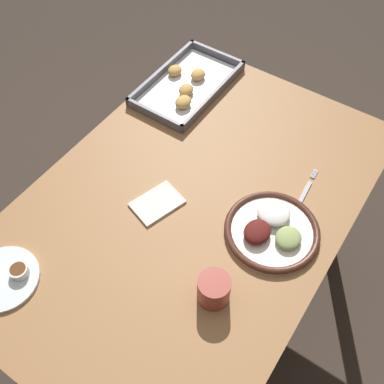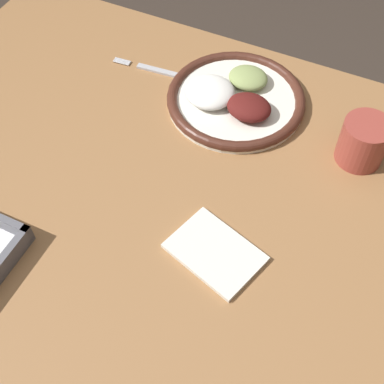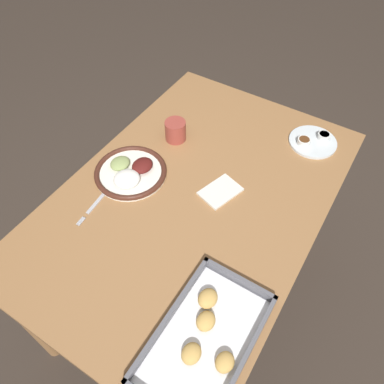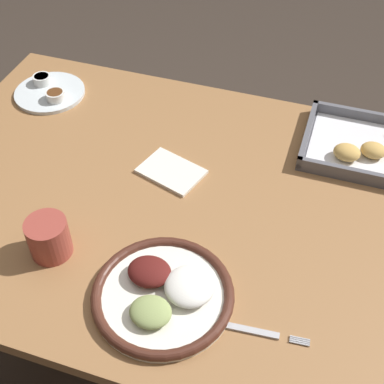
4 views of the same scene
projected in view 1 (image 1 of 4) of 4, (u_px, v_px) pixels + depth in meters
ground_plane at (191, 302)px, 1.90m from camera, size 8.00×8.00×0.00m
dining_table at (190, 220)px, 1.39m from camera, size 1.26×0.85×0.75m
dinner_plate at (272, 230)px, 1.23m from camera, size 0.26×0.26×0.05m
fork at (303, 196)px, 1.31m from camera, size 0.20×0.03×0.00m
saucer_plate at (3, 278)px, 1.14m from camera, size 0.19×0.19×0.03m
baking_tray at (187, 85)px, 1.58m from camera, size 0.40×0.23×0.04m
drinking_cup at (214, 289)px, 1.09m from camera, size 0.08×0.08×0.08m
napkin at (157, 203)px, 1.29m from camera, size 0.16×0.13×0.01m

